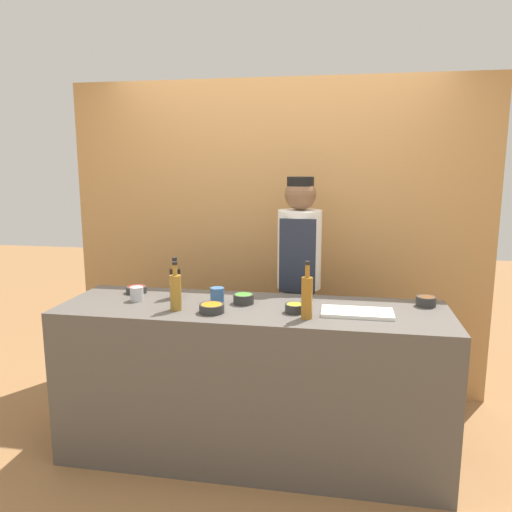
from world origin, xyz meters
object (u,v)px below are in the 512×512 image
at_px(cup_steel, 137,294).
at_px(sauce_bowl_brown, 426,301).
at_px(bottle_amber, 307,296).
at_px(chef_center, 299,285).
at_px(sauce_bowl_yellow, 295,308).
at_px(bottle_vinegar, 176,291).
at_px(cup_blue, 217,295).
at_px(sauce_bowl_red, 136,289).
at_px(sauce_bowl_orange, 212,308).
at_px(cutting_board, 357,313).
at_px(bottle_soy, 175,282).
at_px(sauce_bowl_green, 244,298).

bearing_deg(cup_steel, sauce_bowl_brown, 6.22).
relative_size(bottle_amber, chef_center, 0.19).
relative_size(sauce_bowl_brown, chef_center, 0.07).
bearing_deg(bottle_amber, sauce_bowl_yellow, 127.75).
xyz_separation_m(bottle_vinegar, cup_blue, (0.19, 0.21, -0.07)).
bearing_deg(sauce_bowl_red, sauce_bowl_orange, -29.51).
xyz_separation_m(sauce_bowl_yellow, cup_blue, (-0.49, 0.14, 0.02)).
xyz_separation_m(sauce_bowl_brown, cup_blue, (-1.24, -0.13, 0.01)).
xyz_separation_m(sauce_bowl_brown, cutting_board, (-0.40, -0.24, -0.02)).
bearing_deg(bottle_vinegar, sauce_bowl_red, 139.65).
distance_m(sauce_bowl_red, cup_steel, 0.20).
bearing_deg(chef_center, bottle_vinegar, -130.32).
xyz_separation_m(bottle_soy, bottle_amber, (0.85, -0.28, 0.02)).
xyz_separation_m(cutting_board, chef_center, (-0.39, 0.66, -0.01)).
bearing_deg(sauce_bowl_red, bottle_vinegar, -40.35).
distance_m(cup_steel, chef_center, 1.12).
distance_m(sauce_bowl_red, bottle_vinegar, 0.51).
bearing_deg(chef_center, sauce_bowl_brown, -27.65).
height_order(sauce_bowl_brown, sauce_bowl_red, sauce_bowl_brown).
height_order(sauce_bowl_brown, chef_center, chef_center).
bearing_deg(chef_center, bottle_amber, -81.63).
xyz_separation_m(sauce_bowl_orange, bottle_vinegar, (-0.22, 0.01, 0.08)).
bearing_deg(sauce_bowl_green, bottle_vinegar, -150.65).
distance_m(cutting_board, chef_center, 0.76).
bearing_deg(sauce_bowl_green, sauce_bowl_yellow, -21.96).
bearing_deg(cup_steel, cup_blue, 6.68).
height_order(bottle_soy, bottle_vinegar, bottle_vinegar).
height_order(sauce_bowl_red, cup_steel, cup_steel).
height_order(sauce_bowl_red, sauce_bowl_yellow, sauce_bowl_yellow).
bearing_deg(sauce_bowl_red, cutting_board, -9.21).
bearing_deg(sauce_bowl_yellow, sauce_bowl_red, 166.47).
distance_m(bottle_vinegar, cup_steel, 0.35).
distance_m(bottle_amber, chef_center, 0.80).
distance_m(sauce_bowl_red, cutting_board, 1.43).
height_order(bottle_soy, bottle_amber, bottle_amber).
bearing_deg(sauce_bowl_brown, bottle_amber, -151.77).
xyz_separation_m(sauce_bowl_orange, cutting_board, (0.81, 0.11, -0.02)).
bearing_deg(cutting_board, sauce_bowl_yellow, -175.55).
bearing_deg(sauce_bowl_orange, bottle_vinegar, 176.44).
bearing_deg(sauce_bowl_red, cup_steel, -65.61).
bearing_deg(cup_blue, bottle_soy, 169.80).
relative_size(sauce_bowl_yellow, cutting_board, 0.28).
bearing_deg(bottle_amber, cutting_board, 24.26).
bearing_deg(bottle_soy, sauce_bowl_red, 166.82).
distance_m(sauce_bowl_orange, sauce_bowl_green, 0.26).
height_order(sauce_bowl_red, cup_blue, cup_blue).
bearing_deg(sauce_bowl_green, sauce_bowl_brown, 7.29).
distance_m(sauce_bowl_green, bottle_amber, 0.47).
bearing_deg(bottle_soy, sauce_bowl_green, -7.29).
height_order(bottle_soy, cup_steel, bottle_soy).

